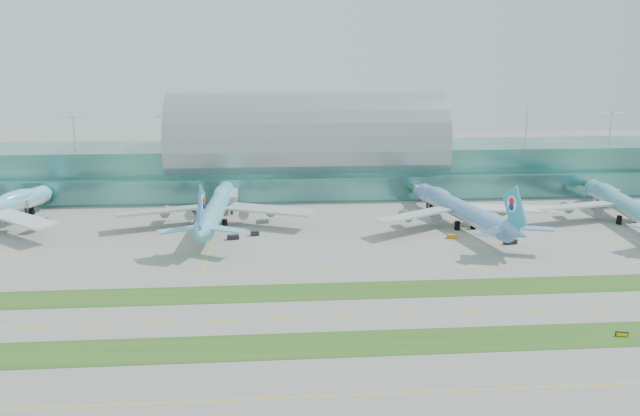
{
  "coord_description": "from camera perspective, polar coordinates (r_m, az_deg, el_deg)",
  "views": [
    {
      "loc": [
        -15.98,
        -145.14,
        56.82
      ],
      "look_at": [
        0.0,
        55.0,
        9.0
      ],
      "focal_mm": 35.0,
      "sensor_mm": 36.0,
      "label": 1
    }
  ],
  "objects": [
    {
      "name": "ground",
      "position": [
        156.68,
        1.62,
        -7.87
      ],
      "size": [
        700.0,
        700.0,
        0.0
      ],
      "primitive_type": "plane",
      "color": "gray",
      "rests_on": "ground"
    },
    {
      "name": "terminal",
      "position": [
        277.68,
        -1.21,
        4.57
      ],
      "size": [
        340.0,
        69.1,
        36.0
      ],
      "color": "#3D7A75",
      "rests_on": "ground"
    },
    {
      "name": "grass_strip_near",
      "position": [
        131.15,
        2.95,
        -12.28
      ],
      "size": [
        420.0,
        12.0,
        0.08
      ],
      "primitive_type": "cube",
      "color": "#2D591E",
      "rests_on": "ground"
    },
    {
      "name": "grass_strip_far",
      "position": [
        158.52,
        1.54,
        -7.6
      ],
      "size": [
        420.0,
        12.0,
        0.08
      ],
      "primitive_type": "cube",
      "color": "#2D591E",
      "rests_on": "ground"
    },
    {
      "name": "taxiline_a",
      "position": [
        113.66,
        4.32,
        -16.64
      ],
      "size": [
        420.0,
        0.35,
        0.01
      ],
      "primitive_type": "cube",
      "color": "yellow",
      "rests_on": "ground"
    },
    {
      "name": "taxiline_b",
      "position": [
        143.8,
        2.22,
        -9.88
      ],
      "size": [
        420.0,
        0.35,
        0.01
      ],
      "primitive_type": "cube",
      "color": "yellow",
      "rests_on": "ground"
    },
    {
      "name": "taxiline_c",
      "position": [
        173.48,
        0.98,
        -5.72
      ],
      "size": [
        420.0,
        0.35,
        0.01
      ],
      "primitive_type": "cube",
      "color": "yellow",
      "rests_on": "ground"
    },
    {
      "name": "taxiline_d",
      "position": [
        194.32,
        0.35,
        -3.6
      ],
      "size": [
        420.0,
        0.35,
        0.01
      ],
      "primitive_type": "cube",
      "color": "yellow",
      "rests_on": "ground"
    },
    {
      "name": "airliner_b",
      "position": [
        221.7,
        -9.43,
        0.14
      ],
      "size": [
        69.37,
        78.74,
        21.68
      ],
      "rotation": [
        0.0,
        0.0,
        -0.04
      ],
      "color": "#67CAE3",
      "rests_on": "ground"
    },
    {
      "name": "airliner_c",
      "position": [
        222.55,
        12.7,
        0.0
      ],
      "size": [
        66.65,
        76.47,
        21.13
      ],
      "rotation": [
        0.0,
        0.0,
        0.17
      ],
      "color": "#6297D9",
      "rests_on": "ground"
    },
    {
      "name": "airliner_d",
      "position": [
        249.16,
        26.07,
        0.38
      ],
      "size": [
        67.69,
        77.46,
        21.35
      ],
      "rotation": [
        0.0,
        0.0,
        -0.14
      ],
      "color": "#5AACC6",
      "rests_on": "ground"
    },
    {
      "name": "gse_c",
      "position": [
        204.5,
        -7.96,
        -2.65
      ],
      "size": [
        4.07,
        2.62,
        1.47
      ],
      "primitive_type": "cube",
      "rotation": [
        0.0,
        0.0,
        0.19
      ],
      "color": "black",
      "rests_on": "ground"
    },
    {
      "name": "gse_d",
      "position": [
        208.02,
        -5.97,
        -2.31
      ],
      "size": [
        2.96,
        1.75,
        1.52
      ],
      "primitive_type": "cube",
      "rotation": [
        0.0,
        0.0,
        0.06
      ],
      "color": "black",
      "rests_on": "ground"
    },
    {
      "name": "gse_e",
      "position": [
        208.32,
        11.98,
        -2.56
      ],
      "size": [
        3.2,
        2.06,
        1.22
      ],
      "primitive_type": "cube",
      "rotation": [
        0.0,
        0.0,
        -0.12
      ],
      "color": "#C66C0B",
      "rests_on": "ground"
    },
    {
      "name": "gse_f",
      "position": [
        206.61,
        17.0,
        -2.96
      ],
      "size": [
        4.31,
        2.6,
        1.46
      ],
      "primitive_type": "cube",
      "rotation": [
        0.0,
        0.0,
        0.16
      ],
      "color": "black",
      "rests_on": "ground"
    },
    {
      "name": "taxiway_sign_east",
      "position": [
        148.17,
        25.87,
        -10.35
      ],
      "size": [
        2.52,
        0.94,
        1.08
      ],
      "rotation": [
        0.0,
        0.0,
        -0.27
      ],
      "color": "black",
      "rests_on": "ground"
    }
  ]
}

